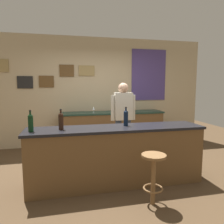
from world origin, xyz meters
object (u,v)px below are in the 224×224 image
object	(u,v)px
wine_bottle_a	(31,122)
wine_bottle_b	(61,120)
bartender	(123,116)
wine_bottle_c	(126,117)
bar_stool	(153,171)
wine_glass_b	(133,107)
wine_glass_a	(94,108)

from	to	relation	value
wine_bottle_a	wine_bottle_b	xyz separation A→B (m)	(0.41, 0.05, 0.00)
bartender	wine_bottle_c	bearing A→B (deg)	-103.31
bar_stool	wine_bottle_b	bearing A→B (deg)	149.14
wine_glass_b	wine_bottle_b	bearing A→B (deg)	-130.60
wine_glass_a	wine_bottle_a	bearing A→B (deg)	-120.04
wine_bottle_b	wine_glass_b	xyz separation A→B (m)	(1.80, 2.10, -0.05)
bar_stool	bartender	bearing A→B (deg)	87.42
bar_stool	wine_bottle_a	distance (m)	1.81
wine_bottle_b	wine_glass_a	world-z (taller)	wine_bottle_b
bartender	bar_stool	bearing A→B (deg)	-92.58
wine_bottle_b	wine_bottle_c	bearing A→B (deg)	4.76
wine_bottle_a	wine_glass_a	xyz separation A→B (m)	(1.17, 2.02, -0.05)
bar_stool	wine_glass_b	distance (m)	2.92
bartender	wine_glass_b	xyz separation A→B (m)	(0.56, 1.06, 0.07)
bar_stool	wine_bottle_a	xyz separation A→B (m)	(-1.58, 0.64, 0.60)
wine_bottle_b	wine_bottle_a	bearing A→B (deg)	-172.96
wine_bottle_c	wine_glass_b	size ratio (longest dim) A/B	1.97
wine_glass_b	bartender	bearing A→B (deg)	-117.92
wine_bottle_a	wine_glass_b	xyz separation A→B (m)	(2.22, 2.15, -0.05)
wine_bottle_a	wine_glass_b	size ratio (longest dim) A/B	1.97
bartender	wine_bottle_a	world-z (taller)	bartender
bar_stool	wine_bottle_c	bearing A→B (deg)	100.80
wine_bottle_a	wine_glass_a	bearing A→B (deg)	59.96
bartender	wine_bottle_a	size ratio (longest dim) A/B	5.29
bartender	wine_bottle_a	distance (m)	1.99
wine_bottle_b	wine_glass_b	world-z (taller)	wine_bottle_b
wine_bottle_a	wine_bottle_c	size ratio (longest dim) A/B	1.00
bar_stool	wine_glass_a	size ratio (longest dim) A/B	4.39
bartender	wine_glass_a	xyz separation A→B (m)	(-0.49, 0.92, 0.07)
wine_bottle_a	wine_bottle_b	size ratio (longest dim) A/B	1.00
bartender	wine_bottle_c	world-z (taller)	bartender
bar_stool	wine_bottle_c	distance (m)	0.99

